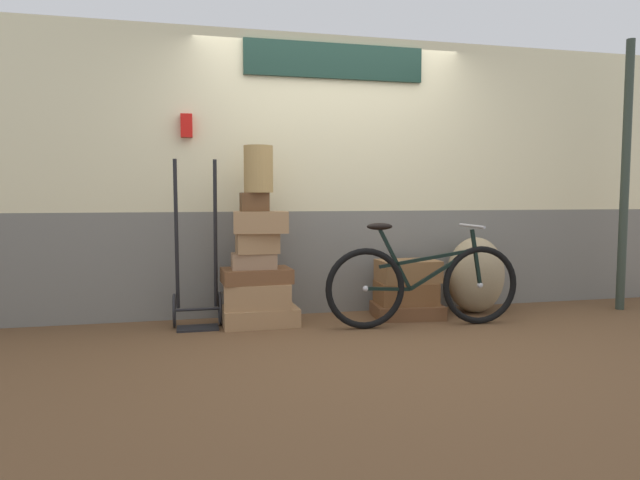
# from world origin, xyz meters

# --- Properties ---
(ground) EXTENTS (9.59, 5.20, 0.06)m
(ground) POSITION_xyz_m (0.00, 0.00, -0.03)
(ground) COLOR brown
(station_building) EXTENTS (7.59, 0.74, 2.58)m
(station_building) POSITION_xyz_m (0.01, 0.85, 1.30)
(station_building) COLOR slate
(station_building) RESTS_ON ground
(suitcase_0) EXTENTS (0.65, 0.44, 0.15)m
(suitcase_0) POSITION_xyz_m (-0.73, 0.40, 0.08)
(suitcase_0) COLOR #9E754C
(suitcase_0) RESTS_ON ground
(suitcase_1) EXTENTS (0.58, 0.40, 0.21)m
(suitcase_1) POSITION_xyz_m (-0.75, 0.39, 0.26)
(suitcase_1) COLOR #9E754C
(suitcase_1) RESTS_ON suitcase_0
(suitcase_2) EXTENTS (0.60, 0.40, 0.12)m
(suitcase_2) POSITION_xyz_m (-0.75, 0.40, 0.43)
(suitcase_2) COLOR brown
(suitcase_2) RESTS_ON suitcase_1
(suitcase_3) EXTENTS (0.38, 0.24, 0.13)m
(suitcase_3) POSITION_xyz_m (-0.77, 0.39, 0.55)
(suitcase_3) COLOR #937051
(suitcase_3) RESTS_ON suitcase_2
(suitcase_4) EXTENTS (0.36, 0.23, 0.17)m
(suitcase_4) POSITION_xyz_m (-0.74, 0.37, 0.71)
(suitcase_4) COLOR #9E754C
(suitcase_4) RESTS_ON suitcase_3
(suitcase_5) EXTENTS (0.47, 0.33, 0.18)m
(suitcase_5) POSITION_xyz_m (-0.72, 0.36, 0.89)
(suitcase_5) COLOR #9E754C
(suitcase_5) RESTS_ON suitcase_4
(suitcase_6) EXTENTS (0.24, 0.16, 0.16)m
(suitcase_6) POSITION_xyz_m (-0.76, 0.38, 1.06)
(suitcase_6) COLOR brown
(suitcase_6) RESTS_ON suitcase_5
(suitcase_7) EXTENTS (0.66, 0.51, 0.12)m
(suitcase_7) POSITION_xyz_m (0.62, 0.39, 0.06)
(suitcase_7) COLOR brown
(suitcase_7) RESTS_ON ground
(suitcase_8) EXTENTS (0.54, 0.40, 0.20)m
(suitcase_8) POSITION_xyz_m (0.62, 0.41, 0.22)
(suitcase_8) COLOR brown
(suitcase_8) RESTS_ON suitcase_7
(suitcase_9) EXTENTS (0.54, 0.36, 0.20)m
(suitcase_9) POSITION_xyz_m (0.64, 0.41, 0.42)
(suitcase_9) COLOR olive
(suitcase_9) RESTS_ON suitcase_8
(wicker_basket) EXTENTS (0.25, 0.25, 0.39)m
(wicker_basket) POSITION_xyz_m (-0.73, 0.39, 1.33)
(wicker_basket) COLOR #A8844C
(wicker_basket) RESTS_ON suitcase_6
(luggage_trolley) EXTENTS (0.40, 0.36, 1.41)m
(luggage_trolley) POSITION_xyz_m (-1.25, 0.45, 0.33)
(luggage_trolley) COLOR black
(luggage_trolley) RESTS_ON ground
(burlap_sack) EXTENTS (0.55, 0.47, 0.72)m
(burlap_sack) POSITION_xyz_m (1.33, 0.44, 0.36)
(burlap_sack) COLOR #9E8966
(burlap_sack) RESTS_ON ground
(bicycle) EXTENTS (1.70, 0.46, 0.88)m
(bicycle) POSITION_xyz_m (0.62, 0.02, 0.36)
(bicycle) COLOR black
(bicycle) RESTS_ON ground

